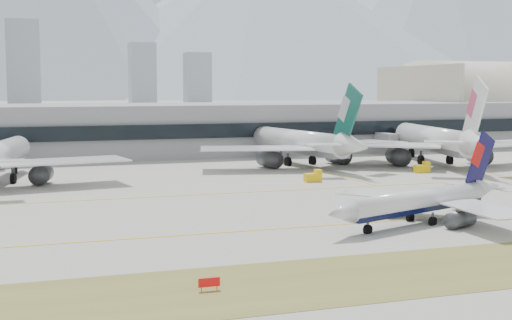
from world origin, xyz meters
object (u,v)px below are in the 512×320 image
object	(u,v)px
widebody_cathay	(302,143)
terminal	(130,129)
taxiing_airliner	(424,201)
widebody_china_air	(437,141)

from	to	relation	value
widebody_cathay	terminal	bearing A→B (deg)	32.79
taxiing_airliner	widebody_cathay	size ratio (longest dim) A/B	0.64
widebody_china_air	terminal	distance (m)	89.53
taxiing_airliner	widebody_cathay	distance (m)	79.09
taxiing_airliner	terminal	distance (m)	125.05
taxiing_airliner	terminal	xyz separation A→B (m)	(-24.78, 122.49, 4.28)
widebody_cathay	taxiing_airliner	bearing A→B (deg)	163.50
widebody_cathay	terminal	distance (m)	58.14
taxiing_airliner	widebody_cathay	xyz separation A→B (m)	(12.64, 78.03, 2.45)
taxiing_airliner	terminal	world-z (taller)	terminal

